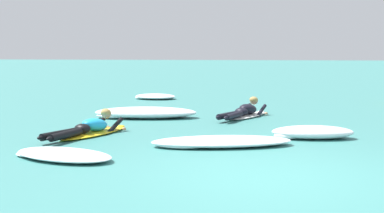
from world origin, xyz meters
name	(u,v)px	position (x,y,z in m)	size (l,w,h in m)	color
ground_plane	(263,104)	(0.00, 10.00, 0.00)	(120.00, 120.00, 0.00)	#387A75
surfer_near	(90,129)	(-3.48, 3.19, 0.14)	(1.27, 2.61, 0.55)	yellow
surfer_far	(245,112)	(-0.45, 6.54, 0.14)	(1.35, 2.49, 0.54)	white
whitewater_front	(155,97)	(-3.66, 11.39, 0.08)	(1.63, 1.41, 0.18)	white
whitewater_mid_left	(64,155)	(-3.17, 0.77, 0.06)	(2.05, 1.61, 0.14)	white
whitewater_mid_right	(146,113)	(-2.93, 6.15, 0.13)	(2.65, 1.32, 0.28)	white
whitewater_back	(313,133)	(0.96, 3.33, 0.12)	(1.64, 0.87, 0.25)	white
whitewater_far_band	(222,142)	(-0.74, 2.25, 0.08)	(2.69, 1.48, 0.17)	white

